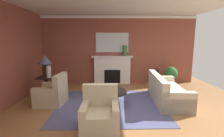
% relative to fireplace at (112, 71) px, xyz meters
% --- Properties ---
extents(ground_plane, '(8.42, 8.42, 0.00)m').
position_rel_fireplace_xyz_m(ground_plane, '(0.16, -2.82, -0.59)').
color(ground_plane, olive).
extents(wall_fireplace, '(7.08, 0.12, 3.02)m').
position_rel_fireplace_xyz_m(wall_fireplace, '(0.16, 0.21, 0.92)').
color(wall_fireplace, brown).
rests_on(wall_fireplace, ground_plane).
extents(wall_window, '(0.12, 6.55, 3.02)m').
position_rel_fireplace_xyz_m(wall_window, '(-3.14, -2.52, 0.92)').
color(wall_window, brown).
rests_on(wall_window, ground_plane).
extents(crown_moulding, '(7.08, 0.08, 0.12)m').
position_rel_fireplace_xyz_m(crown_moulding, '(0.16, 0.13, 2.35)').
color(crown_moulding, white).
extents(area_rug, '(3.12, 2.76, 0.01)m').
position_rel_fireplace_xyz_m(area_rug, '(-0.13, -2.54, -0.59)').
color(area_rug, '#4C517A').
rests_on(area_rug, ground_plane).
extents(fireplace, '(1.80, 0.35, 1.26)m').
position_rel_fireplace_xyz_m(fireplace, '(0.00, 0.00, 0.00)').
color(fireplace, white).
rests_on(fireplace, ground_plane).
extents(mantel_mirror, '(1.45, 0.04, 0.86)m').
position_rel_fireplace_xyz_m(mantel_mirror, '(-0.00, 0.12, 1.24)').
color(mantel_mirror, silver).
extents(sofa, '(1.06, 2.16, 0.85)m').
position_rel_fireplace_xyz_m(sofa, '(1.68, -2.24, -0.30)').
color(sofa, beige).
rests_on(sofa, ground_plane).
extents(armchair_near_window, '(0.87, 0.87, 0.95)m').
position_rel_fireplace_xyz_m(armchair_near_window, '(-1.89, -2.40, -0.29)').
color(armchair_near_window, '#C1B293').
rests_on(armchair_near_window, ground_plane).
extents(armchair_facing_fireplace, '(0.80, 0.80, 0.95)m').
position_rel_fireplace_xyz_m(armchair_facing_fireplace, '(-0.36, -3.87, -0.29)').
color(armchair_facing_fireplace, '#C1B293').
rests_on(armchair_facing_fireplace, ground_plane).
extents(coffee_table, '(1.00, 1.00, 0.45)m').
position_rel_fireplace_xyz_m(coffee_table, '(-0.13, -2.54, -0.26)').
color(coffee_table, black).
rests_on(coffee_table, ground_plane).
extents(side_table, '(0.56, 0.56, 0.70)m').
position_rel_fireplace_xyz_m(side_table, '(-2.33, -1.66, -0.19)').
color(side_table, black).
rests_on(side_table, ground_plane).
extents(table_lamp, '(0.44, 0.44, 0.75)m').
position_rel_fireplace_xyz_m(table_lamp, '(-2.33, -1.66, 0.63)').
color(table_lamp, black).
rests_on(table_lamp, side_table).
extents(vase_on_side_table, '(0.15, 0.15, 0.40)m').
position_rel_fireplace_xyz_m(vase_on_side_table, '(-2.18, -1.78, 0.31)').
color(vase_on_side_table, beige).
rests_on(vase_on_side_table, side_table).
extents(vase_tall_corner, '(0.26, 0.26, 0.68)m').
position_rel_fireplace_xyz_m(vase_tall_corner, '(1.88, -0.30, -0.25)').
color(vase_tall_corner, black).
rests_on(vase_tall_corner, ground_plane).
extents(vase_mantel_right, '(0.18, 0.18, 0.46)m').
position_rel_fireplace_xyz_m(vase_mantel_right, '(0.55, -0.05, 0.90)').
color(vase_mantel_right, '#33703D').
rests_on(vase_mantel_right, fireplace).
extents(book_red_cover, '(0.26, 0.23, 0.04)m').
position_rel_fireplace_xyz_m(book_red_cover, '(-0.26, -2.47, -0.12)').
color(book_red_cover, maroon).
rests_on(book_red_cover, coffee_table).
extents(book_art_folio, '(0.23, 0.17, 0.05)m').
position_rel_fireplace_xyz_m(book_art_folio, '(-0.11, -2.57, -0.08)').
color(book_art_folio, navy).
rests_on(book_art_folio, coffee_table).
extents(book_small_novel, '(0.24, 0.22, 0.03)m').
position_rel_fireplace_xyz_m(book_small_novel, '(-0.27, -2.52, -0.03)').
color(book_small_novel, maroon).
rests_on(book_small_novel, coffee_table).
extents(potted_plant, '(0.56, 0.56, 0.83)m').
position_rel_fireplace_xyz_m(potted_plant, '(2.48, -0.47, -0.10)').
color(potted_plant, '#BCB29E').
rests_on(potted_plant, ground_plane).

